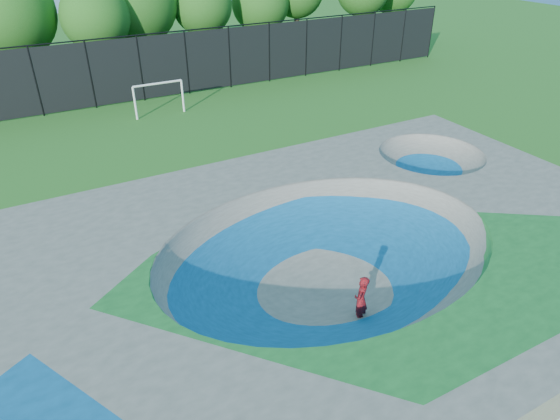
{
  "coord_description": "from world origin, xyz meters",
  "views": [
    {
      "loc": [
        -7.41,
        -10.33,
        9.98
      ],
      "look_at": [
        -0.07,
        3.0,
        1.1
      ],
      "focal_mm": 32.0,
      "sensor_mm": 36.0,
      "label": 1
    }
  ],
  "objects": [
    {
      "name": "skateboard",
      "position": [
        -0.23,
        -1.98,
        0.03
      ],
      "size": [
        0.78,
        0.59,
        0.05
      ],
      "primitive_type": "cube",
      "rotation": [
        0.0,
        0.0,
        0.54
      ],
      "color": "black",
      "rests_on": "ground"
    },
    {
      "name": "fence",
      "position": [
        0.0,
        21.0,
        2.1
      ],
      "size": [
        48.09,
        0.09,
        4.04
      ],
      "color": "black",
      "rests_on": "ground"
    },
    {
      "name": "skate_deck",
      "position": [
        0.0,
        0.0,
        0.75
      ],
      "size": [
        22.0,
        14.0,
        1.5
      ],
      "primitive_type": "cube",
      "color": "gray",
      "rests_on": "ground"
    },
    {
      "name": "ground",
      "position": [
        0.0,
        0.0,
        0.0
      ],
      "size": [
        120.0,
        120.0,
        0.0
      ],
      "primitive_type": "plane",
      "color": "#24661C",
      "rests_on": "ground"
    },
    {
      "name": "treeline",
      "position": [
        -0.39,
        26.46,
        4.86
      ],
      "size": [
        53.73,
        7.31,
        8.0
      ],
      "color": "#403220",
      "rests_on": "ground"
    },
    {
      "name": "skater",
      "position": [
        -0.23,
        -1.98,
        0.77
      ],
      "size": [
        0.67,
        0.63,
        1.55
      ],
      "primitive_type": "imported",
      "rotation": [
        0.0,
        0.0,
        3.78
      ],
      "color": "red",
      "rests_on": "ground"
    },
    {
      "name": "soccer_goal",
      "position": [
        0.06,
        17.75,
        1.35
      ],
      "size": [
        2.95,
        0.12,
        1.95
      ],
      "color": "white",
      "rests_on": "ground"
    }
  ]
}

